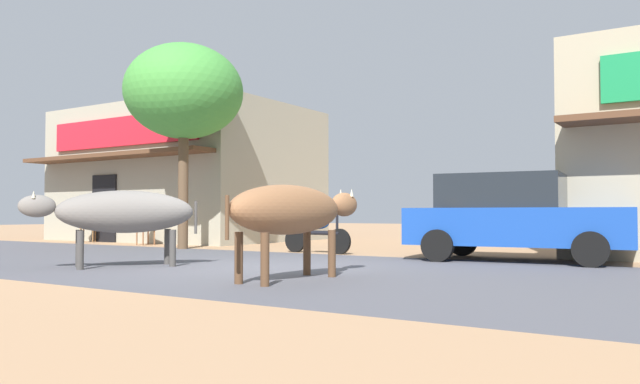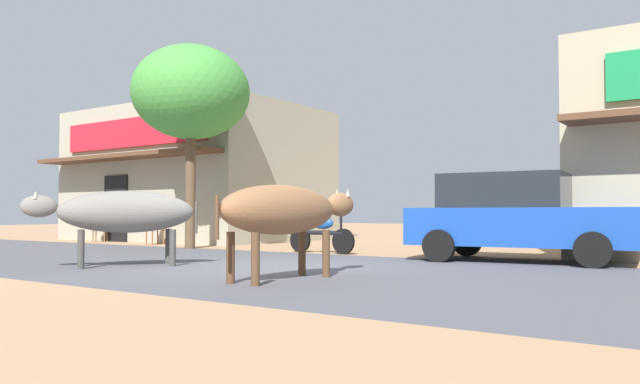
{
  "view_description": "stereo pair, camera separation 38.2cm",
  "coord_description": "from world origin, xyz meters",
  "px_view_note": "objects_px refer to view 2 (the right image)",
  "views": [
    {
      "loc": [
        6.37,
        -8.12,
        0.9
      ],
      "look_at": [
        0.4,
        1.22,
        1.28
      ],
      "focal_mm": 34.68,
      "sensor_mm": 36.0,
      "label": 1
    },
    {
      "loc": [
        6.69,
        -7.91,
        0.9
      ],
      "look_at": [
        0.4,
        1.22,
        1.28
      ],
      "focal_mm": 34.68,
      "sensor_mm": 36.0,
      "label": 2
    }
  ],
  "objects_px": {
    "cafe_chair_near_tree": "(103,225)",
    "cow_far_dark": "(284,211)",
    "parked_motorcycle": "(322,233)",
    "roadside_tree": "(191,93)",
    "cow_near_brown": "(123,212)",
    "cafe_chair_by_doorway": "(154,227)",
    "parked_hatchback_car": "(517,216)"
  },
  "relations": [
    {
      "from": "cafe_chair_near_tree",
      "to": "cow_far_dark",
      "type": "bearing_deg",
      "value": -25.6
    },
    {
      "from": "cow_near_brown",
      "to": "cow_far_dark",
      "type": "height_order",
      "value": "same"
    },
    {
      "from": "cow_far_dark",
      "to": "cafe_chair_near_tree",
      "type": "distance_m",
      "value": 12.82
    },
    {
      "from": "cafe_chair_near_tree",
      "to": "parked_motorcycle",
      "type": "bearing_deg",
      "value": -4.43
    },
    {
      "from": "parked_hatchback_car",
      "to": "cow_far_dark",
      "type": "xyz_separation_m",
      "value": [
        -1.6,
        -5.04,
        0.09
      ]
    },
    {
      "from": "roadside_tree",
      "to": "parked_hatchback_car",
      "type": "height_order",
      "value": "roadside_tree"
    },
    {
      "from": "cow_far_dark",
      "to": "cafe_chair_by_doorway",
      "type": "height_order",
      "value": "cow_far_dark"
    },
    {
      "from": "roadside_tree",
      "to": "cow_near_brown",
      "type": "bearing_deg",
      "value": -55.69
    },
    {
      "from": "parked_hatchback_car",
      "to": "cafe_chair_by_doorway",
      "type": "bearing_deg",
      "value": 178.66
    },
    {
      "from": "roadside_tree",
      "to": "parked_motorcycle",
      "type": "xyz_separation_m",
      "value": [
        3.8,
        0.4,
        -3.52
      ]
    },
    {
      "from": "parked_motorcycle",
      "to": "roadside_tree",
      "type": "bearing_deg",
      "value": -173.96
    },
    {
      "from": "cow_near_brown",
      "to": "cafe_chair_by_doorway",
      "type": "xyz_separation_m",
      "value": [
        -5.32,
        5.18,
        -0.4
      ]
    },
    {
      "from": "parked_motorcycle",
      "to": "cafe_chair_near_tree",
      "type": "xyz_separation_m",
      "value": [
        -8.86,
        0.69,
        0.06
      ]
    },
    {
      "from": "parked_hatchback_car",
      "to": "roadside_tree",
      "type": "bearing_deg",
      "value": -175.82
    },
    {
      "from": "parked_motorcycle",
      "to": "cafe_chair_near_tree",
      "type": "height_order",
      "value": "parked_motorcycle"
    },
    {
      "from": "roadside_tree",
      "to": "cow_near_brown",
      "type": "distance_m",
      "value": 6.08
    },
    {
      "from": "cow_far_dark",
      "to": "parked_motorcycle",
      "type": "bearing_deg",
      "value": 119.07
    },
    {
      "from": "cow_near_brown",
      "to": "cafe_chair_near_tree",
      "type": "xyz_separation_m",
      "value": [
        -8.02,
        5.43,
        -0.4
      ]
    },
    {
      "from": "parked_motorcycle",
      "to": "parked_hatchback_car",
      "type": "bearing_deg",
      "value": 2.53
    },
    {
      "from": "cow_near_brown",
      "to": "parked_hatchback_car",
      "type": "bearing_deg",
      "value": 43.83
    },
    {
      "from": "cow_far_dark",
      "to": "parked_hatchback_car",
      "type": "bearing_deg",
      "value": 72.34
    },
    {
      "from": "parked_motorcycle",
      "to": "cafe_chair_near_tree",
      "type": "distance_m",
      "value": 8.89
    },
    {
      "from": "parked_motorcycle",
      "to": "cow_near_brown",
      "type": "distance_m",
      "value": 4.84
    },
    {
      "from": "roadside_tree",
      "to": "cafe_chair_near_tree",
      "type": "bearing_deg",
      "value": 167.85
    },
    {
      "from": "roadside_tree",
      "to": "cow_far_dark",
      "type": "xyz_separation_m",
      "value": [
        6.5,
        -4.45,
        -3.04
      ]
    },
    {
      "from": "cafe_chair_near_tree",
      "to": "cow_near_brown",
      "type": "bearing_deg",
      "value": -34.09
    },
    {
      "from": "parked_hatchback_car",
      "to": "parked_motorcycle",
      "type": "bearing_deg",
      "value": -177.47
    },
    {
      "from": "cafe_chair_near_tree",
      "to": "cafe_chair_by_doorway",
      "type": "xyz_separation_m",
      "value": [
        2.7,
        -0.25,
        0.0
      ]
    },
    {
      "from": "cow_near_brown",
      "to": "cafe_chair_by_doorway",
      "type": "relative_size",
      "value": 2.8
    },
    {
      "from": "cow_near_brown",
      "to": "cow_far_dark",
      "type": "distance_m",
      "value": 3.53
    },
    {
      "from": "parked_hatchback_car",
      "to": "cow_near_brown",
      "type": "distance_m",
      "value": 7.12
    },
    {
      "from": "parked_motorcycle",
      "to": "cow_near_brown",
      "type": "xyz_separation_m",
      "value": [
        -0.84,
        -4.74,
        0.46
      ]
    }
  ]
}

